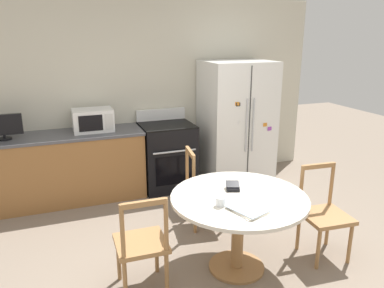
% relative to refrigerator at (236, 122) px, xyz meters
% --- Properties ---
extents(ground_plane, '(14.00, 14.00, 0.00)m').
position_rel_refrigerator_xyz_m(ground_plane, '(-1.25, -2.20, -0.88)').
color(ground_plane, gray).
extents(back_wall, '(5.20, 0.10, 2.60)m').
position_rel_refrigerator_xyz_m(back_wall, '(-1.25, 0.45, 0.42)').
color(back_wall, beige).
rests_on(back_wall, ground_plane).
extents(kitchen_counter, '(2.06, 0.64, 0.90)m').
position_rel_refrigerator_xyz_m(kitchen_counter, '(-2.43, 0.09, -0.43)').
color(kitchen_counter, '#936033').
rests_on(kitchen_counter, ground_plane).
extents(refrigerator, '(0.96, 0.80, 1.75)m').
position_rel_refrigerator_xyz_m(refrigerator, '(0.00, 0.00, 0.00)').
color(refrigerator, white).
rests_on(refrigerator, ground_plane).
extents(oven_range, '(0.71, 0.68, 1.08)m').
position_rel_refrigerator_xyz_m(oven_range, '(-1.04, 0.07, -0.41)').
color(oven_range, black).
rests_on(oven_range, ground_plane).
extents(microwave, '(0.50, 0.36, 0.29)m').
position_rel_refrigerator_xyz_m(microwave, '(-2.01, 0.13, 0.17)').
color(microwave, white).
rests_on(microwave, kitchen_counter).
extents(countertop_tv, '(0.43, 0.16, 0.31)m').
position_rel_refrigerator_xyz_m(countertop_tv, '(-3.05, 0.06, 0.19)').
color(countertop_tv, black).
rests_on(countertop_tv, kitchen_counter).
extents(dining_table, '(1.22, 1.22, 0.74)m').
position_rel_refrigerator_xyz_m(dining_table, '(-1.00, -2.03, -0.28)').
color(dining_table, beige).
rests_on(dining_table, ground_plane).
extents(dining_chair_far, '(0.47, 0.47, 0.90)m').
position_rel_refrigerator_xyz_m(dining_chair_far, '(-0.97, -1.14, -0.44)').
color(dining_chair_far, '#9E7042').
rests_on(dining_chair_far, ground_plane).
extents(dining_chair_right, '(0.45, 0.45, 0.90)m').
position_rel_refrigerator_xyz_m(dining_chair_right, '(-0.11, -2.12, -0.44)').
color(dining_chair_right, '#9E7042').
rests_on(dining_chair_right, ground_plane).
extents(dining_chair_left, '(0.43, 0.43, 0.90)m').
position_rel_refrigerator_xyz_m(dining_chair_left, '(-1.89, -2.03, -0.44)').
color(dining_chair_left, '#9E7042').
rests_on(dining_chair_left, ground_plane).
extents(candle_glass, '(0.08, 0.08, 0.08)m').
position_rel_refrigerator_xyz_m(candle_glass, '(-1.23, -2.15, -0.11)').
color(candle_glass, silver).
rests_on(candle_glass, dining_table).
extents(wallet, '(0.16, 0.16, 0.07)m').
position_rel_refrigerator_xyz_m(wallet, '(-0.99, -1.88, -0.11)').
color(wallet, black).
rests_on(wallet, dining_table).
extents(mail_stack, '(0.31, 0.36, 0.02)m').
position_rel_refrigerator_xyz_m(mail_stack, '(-1.07, -2.31, -0.13)').
color(mail_stack, white).
rests_on(mail_stack, dining_table).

